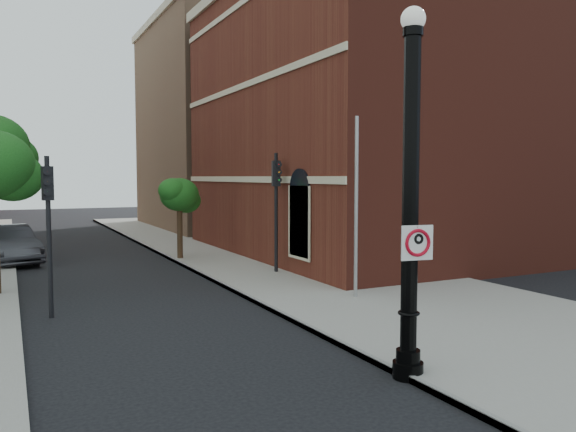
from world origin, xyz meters
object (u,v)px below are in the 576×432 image
no_parking_sign (417,242)px  lamppost (410,210)px  traffic_signal_left (48,209)px  traffic_signal_right (276,193)px  parked_car (8,244)px

no_parking_sign → lamppost: bearing=109.3°
lamppost → traffic_signal_left: size_ratio=1.58×
traffic_signal_left → traffic_signal_right: 8.47m
traffic_signal_left → traffic_signal_right: (7.87, 3.12, 0.23)m
traffic_signal_right → lamppost: bearing=-91.0°
traffic_signal_left → lamppost: bearing=-62.3°
no_parking_sign → parked_car: no_parking_sign is taller
lamppost → no_parking_sign: size_ratio=10.61×
lamppost → no_parking_sign: 0.58m
no_parking_sign → traffic_signal_right: traffic_signal_right is taller
no_parking_sign → parked_car: bearing=118.7°
no_parking_sign → traffic_signal_right: bearing=86.8°
parked_car → traffic_signal_right: 11.79m
parked_car → traffic_signal_right: (8.83, -7.48, 2.22)m
no_parking_sign → parked_car: (-6.43, 18.31, -1.67)m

